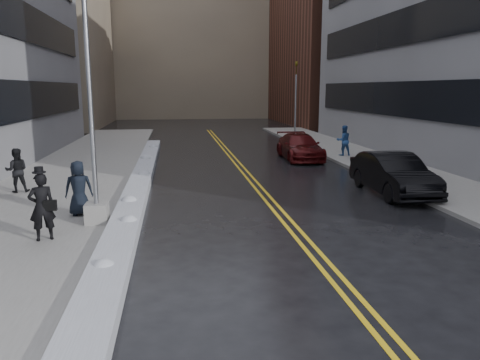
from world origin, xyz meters
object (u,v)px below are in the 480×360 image
object	(u,v)px
pedestrian_fedora	(42,207)
car_black	(393,174)
pedestrian_east	(344,140)
car_maroon	(300,147)
fire_hydrant	(375,161)
traffic_signal	(296,98)
lamppost	(93,144)
pedestrian_c	(79,188)
pedestrian_b	(17,170)

from	to	relation	value
pedestrian_fedora	car_black	distance (m)	12.75
pedestrian_east	car_maroon	size ratio (longest dim) A/B	0.35
fire_hydrant	traffic_signal	size ratio (longest dim) A/B	0.12
lamppost	fire_hydrant	world-z (taller)	lamppost
traffic_signal	car_maroon	xyz separation A→B (m)	(-2.16, -9.45, -2.66)
lamppost	pedestrian_c	world-z (taller)	lamppost
lamppost	pedestrian_c	bearing A→B (deg)	124.65
fire_hydrant	pedestrian_fedora	world-z (taller)	pedestrian_fedora
car_maroon	pedestrian_fedora	bearing A→B (deg)	-126.47
lamppost	fire_hydrant	bearing A→B (deg)	33.04
pedestrian_b	pedestrian_c	size ratio (longest dim) A/B	0.98
pedestrian_b	car_maroon	bearing A→B (deg)	-161.63
pedestrian_east	car_black	world-z (taller)	pedestrian_east
pedestrian_east	pedestrian_b	bearing A→B (deg)	24.21
fire_hydrant	traffic_signal	xyz separation A→B (m)	(-0.50, 14.00, 2.85)
pedestrian_b	car_black	size ratio (longest dim) A/B	0.35
fire_hydrant	pedestrian_c	distance (m)	14.76
pedestrian_b	car_black	bearing A→B (deg)	161.11
fire_hydrant	pedestrian_east	world-z (taller)	pedestrian_east
fire_hydrant	pedestrian_east	xyz separation A→B (m)	(0.07, 4.72, 0.50)
traffic_signal	car_black	size ratio (longest dim) A/B	1.21
fire_hydrant	pedestrian_fedora	xyz separation A→B (m)	(-13.44, -9.48, 0.51)
fire_hydrant	car_maroon	size ratio (longest dim) A/B	0.14
lamppost	pedestrian_b	distance (m)	6.24
pedestrian_fedora	pedestrian_c	xyz separation A→B (m)	(0.47, 2.46, -0.03)
pedestrian_fedora	pedestrian_c	size ratio (longest dim) A/B	1.04
pedestrian_fedora	car_maroon	distance (m)	17.70
pedestrian_fedora	car_maroon	size ratio (longest dim) A/B	0.36
pedestrian_fedora	fire_hydrant	bearing A→B (deg)	-165.75
pedestrian_b	traffic_signal	bearing A→B (deg)	-143.82
pedestrian_fedora	pedestrian_c	bearing A→B (deg)	-121.68
car_maroon	pedestrian_c	bearing A→B (deg)	-130.65
traffic_signal	car_maroon	world-z (taller)	traffic_signal
fire_hydrant	car_maroon	distance (m)	5.27
pedestrian_b	car_black	distance (m)	14.62
pedestrian_fedora	pedestrian_b	bearing A→B (deg)	-88.70
pedestrian_b	car_maroon	xyz separation A→B (m)	(13.35, 7.76, -0.27)
traffic_signal	pedestrian_b	bearing A→B (deg)	-132.01
fire_hydrant	pedestrian_b	distance (m)	16.33
traffic_signal	car_maroon	distance (m)	10.05
car_maroon	pedestrian_east	bearing A→B (deg)	4.78
fire_hydrant	pedestrian_c	bearing A→B (deg)	-151.58
car_black	car_maroon	distance (m)	9.63
fire_hydrant	pedestrian_east	bearing A→B (deg)	89.14
pedestrian_b	pedestrian_east	size ratio (longest dim) A/B	0.95
lamppost	car_maroon	world-z (taller)	lamppost
fire_hydrant	car_maroon	world-z (taller)	car_maroon
pedestrian_fedora	pedestrian_b	size ratio (longest dim) A/B	1.06
pedestrian_east	lamppost	bearing A→B (deg)	43.73
pedestrian_b	pedestrian_c	bearing A→B (deg)	116.69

